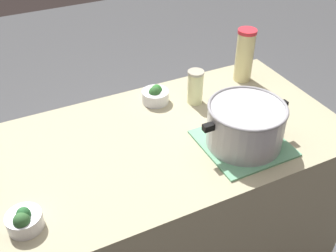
{
  "coord_description": "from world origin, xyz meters",
  "views": [
    {
      "loc": [
        0.53,
        1.09,
        1.86
      ],
      "look_at": [
        0.0,
        0.0,
        0.95
      ],
      "focal_mm": 43.24,
      "sensor_mm": 36.0,
      "label": 1
    }
  ],
  "objects_px": {
    "broccoli_bowl_center": "(24,221)",
    "lemonade_pitcher": "(245,55)",
    "cooking_pot": "(245,124)",
    "mason_jar": "(195,87)",
    "broccoli_bowl_front": "(155,95)"
  },
  "relations": [
    {
      "from": "broccoli_bowl_center",
      "to": "mason_jar",
      "type": "bearing_deg",
      "value": -154.3
    },
    {
      "from": "lemonade_pitcher",
      "to": "broccoli_bowl_center",
      "type": "bearing_deg",
      "value": 22.66
    },
    {
      "from": "mason_jar",
      "to": "broccoli_bowl_center",
      "type": "bearing_deg",
      "value": 25.7
    },
    {
      "from": "lemonade_pitcher",
      "to": "broccoli_bowl_center",
      "type": "xyz_separation_m",
      "value": [
        1.07,
        0.45,
        -0.09
      ]
    },
    {
      "from": "cooking_pot",
      "to": "broccoli_bowl_center",
      "type": "height_order",
      "value": "cooking_pot"
    },
    {
      "from": "lemonade_pitcher",
      "to": "mason_jar",
      "type": "relative_size",
      "value": 1.65
    },
    {
      "from": "mason_jar",
      "to": "broccoli_bowl_center",
      "type": "height_order",
      "value": "mason_jar"
    },
    {
      "from": "mason_jar",
      "to": "broccoli_bowl_center",
      "type": "xyz_separation_m",
      "value": [
        0.78,
        0.37,
        -0.04
      ]
    },
    {
      "from": "cooking_pot",
      "to": "broccoli_bowl_center",
      "type": "distance_m",
      "value": 0.8
    },
    {
      "from": "lemonade_pitcher",
      "to": "broccoli_bowl_center",
      "type": "distance_m",
      "value": 1.16
    },
    {
      "from": "broccoli_bowl_front",
      "to": "broccoli_bowl_center",
      "type": "height_order",
      "value": "broccoli_bowl_center"
    },
    {
      "from": "cooking_pot",
      "to": "mason_jar",
      "type": "distance_m",
      "value": 0.33
    },
    {
      "from": "broccoli_bowl_center",
      "to": "lemonade_pitcher",
      "type": "bearing_deg",
      "value": -157.34
    },
    {
      "from": "broccoli_bowl_front",
      "to": "broccoli_bowl_center",
      "type": "bearing_deg",
      "value": 35.63
    },
    {
      "from": "mason_jar",
      "to": "broccoli_bowl_front",
      "type": "height_order",
      "value": "mason_jar"
    }
  ]
}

